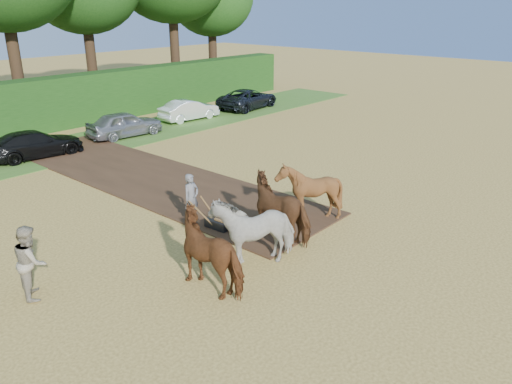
% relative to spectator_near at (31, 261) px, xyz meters
% --- Properties ---
extents(ground, '(120.00, 120.00, 0.00)m').
position_rel_spectator_near_xyz_m(ground, '(6.09, -1.87, -0.96)').
color(ground, gold).
rests_on(ground, ground).
extents(earth_strip, '(4.50, 17.00, 0.05)m').
position_rel_spectator_near_xyz_m(earth_strip, '(7.59, 5.13, -0.94)').
color(earth_strip, '#472D1C').
rests_on(earth_strip, ground).
extents(grass_verge, '(50.00, 5.00, 0.03)m').
position_rel_spectator_near_xyz_m(grass_verge, '(6.09, 12.13, -0.95)').
color(grass_verge, '#38601E').
rests_on(grass_verge, ground).
extents(spectator_near, '(1.06, 1.16, 1.92)m').
position_rel_spectator_near_xyz_m(spectator_near, '(0.00, 0.00, 0.00)').
color(spectator_near, '#B5AB8E').
rests_on(spectator_near, ground).
extents(plough_team, '(6.61, 5.00, 2.02)m').
position_rel_spectator_near_xyz_m(plough_team, '(5.94, -2.72, 0.04)').
color(plough_team, brown).
rests_on(plough_team, ground).
extents(parked_cars, '(35.72, 3.20, 1.43)m').
position_rel_spectator_near_xyz_m(parked_cars, '(7.59, 12.18, -0.29)').
color(parked_cars, silver).
rests_on(parked_cars, ground).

